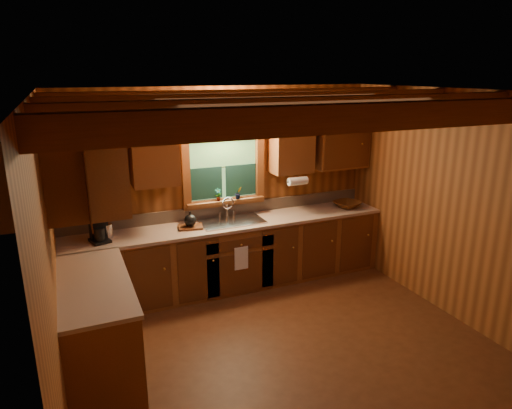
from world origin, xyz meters
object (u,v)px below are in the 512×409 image
object	(u,v)px
wicker_basket	(347,205)
cutting_board	(190,227)
coffee_maker	(98,227)
sink	(232,225)

from	to	relation	value
wicker_basket	cutting_board	bearing A→B (deg)	179.25
wicker_basket	coffee_maker	bearing A→B (deg)	179.89
cutting_board	wicker_basket	bearing A→B (deg)	9.73
sink	wicker_basket	world-z (taller)	sink
coffee_maker	wicker_basket	bearing A→B (deg)	-17.28
coffee_maker	wicker_basket	world-z (taller)	coffee_maker
sink	wicker_basket	size ratio (longest dim) A/B	2.24
sink	cutting_board	size ratio (longest dim) A/B	2.76
sink	cutting_board	bearing A→B (deg)	-176.74
cutting_board	wicker_basket	xyz separation A→B (m)	(2.29, -0.03, 0.03)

